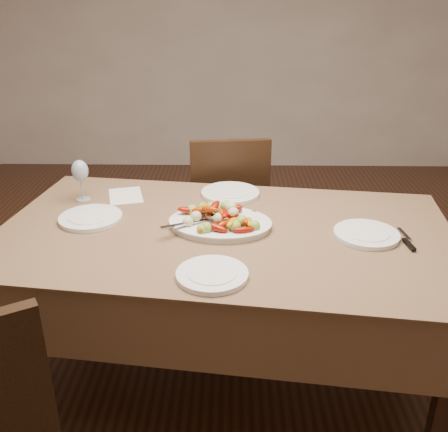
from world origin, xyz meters
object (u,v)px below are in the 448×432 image
(chair_far, at_px, (226,211))
(serving_platter, at_px, (220,225))
(wine_glass, at_px, (81,179))
(plate_near, at_px, (212,275))
(plate_left, at_px, (91,218))
(plate_right, at_px, (366,234))
(plate_far, at_px, (230,193))
(dining_table, at_px, (224,308))

(chair_far, height_order, serving_platter, chair_far)
(wine_glass, bearing_deg, plate_near, -47.14)
(plate_left, xyz_separation_m, plate_right, (1.13, -0.14, 0.00))
(serving_platter, relative_size, plate_far, 1.49)
(chair_far, height_order, wine_glass, wine_glass)
(plate_left, distance_m, wine_glass, 0.26)
(plate_left, xyz_separation_m, plate_near, (0.53, -0.45, 0.00))
(plate_near, bearing_deg, plate_far, 85.64)
(dining_table, height_order, plate_near, plate_near)
(plate_right, relative_size, plate_far, 0.93)
(plate_right, bearing_deg, plate_near, -151.99)
(plate_left, bearing_deg, plate_right, -6.84)
(serving_platter, bearing_deg, plate_left, 173.60)
(dining_table, xyz_separation_m, plate_right, (0.56, -0.05, 0.39))
(plate_right, distance_m, plate_far, 0.69)
(serving_platter, bearing_deg, plate_far, 83.65)
(plate_far, distance_m, wine_glass, 0.69)
(dining_table, height_order, chair_far, chair_far)
(plate_left, height_order, plate_far, same)
(dining_table, distance_m, plate_far, 0.54)
(plate_left, xyz_separation_m, plate_far, (0.59, 0.29, 0.00))
(chair_far, relative_size, plate_right, 3.71)
(serving_platter, relative_size, plate_right, 1.60)
(serving_platter, distance_m, plate_left, 0.55)
(chair_far, height_order, plate_right, chair_far)
(plate_right, bearing_deg, plate_far, 141.58)
(dining_table, xyz_separation_m, chair_far, (-0.00, 0.84, 0.10))
(plate_far, xyz_separation_m, plate_near, (-0.06, -0.75, 0.00))
(chair_far, height_order, plate_left, chair_far)
(chair_far, bearing_deg, dining_table, 82.82)
(plate_near, bearing_deg, serving_platter, 87.46)
(plate_right, distance_m, wine_glass, 1.28)
(dining_table, height_order, plate_far, plate_far)
(plate_far, height_order, wine_glass, wine_glass)
(plate_right, xyz_separation_m, plate_near, (-0.60, -0.32, 0.00))
(serving_platter, bearing_deg, dining_table, -55.97)
(serving_platter, xyz_separation_m, plate_left, (-0.55, 0.06, -0.00))
(plate_right, height_order, plate_near, same)
(chair_far, distance_m, wine_glass, 0.93)
(plate_far, bearing_deg, plate_right, -38.42)
(serving_platter, bearing_deg, plate_near, -92.54)
(plate_far, bearing_deg, dining_table, -93.49)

